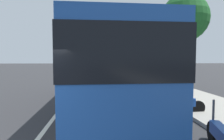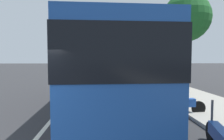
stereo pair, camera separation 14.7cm
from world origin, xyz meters
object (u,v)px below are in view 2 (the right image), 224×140
at_px(motorcycle_by_tree, 181,105).
at_px(motorcycle_nearest_curb, 152,94).
at_px(car_far_distant, 80,67).
at_px(car_behind_bus, 102,71).
at_px(roadside_tree_mid_block, 186,18).
at_px(car_side_street, 101,65).
at_px(car_oncoming, 103,67).
at_px(utility_pole, 150,48).
at_px(motorcycle_angled, 221,140).
at_px(coach_bus, 106,68).

xyz_separation_m(motorcycle_by_tree, motorcycle_nearest_curb, (2.41, 0.51, -0.00)).
height_order(car_far_distant, car_behind_bus, car_behind_bus).
xyz_separation_m(car_behind_bus, roadside_tree_mid_block, (-12.05, -5.82, 4.46)).
bearing_deg(car_far_distant, motorcycle_nearest_curb, 11.44).
bearing_deg(motorcycle_by_tree, car_side_street, -90.27).
distance_m(motorcycle_nearest_curb, car_oncoming, 29.64).
bearing_deg(utility_pole, motorcycle_nearest_curb, 165.89).
bearing_deg(utility_pole, car_far_distant, 25.99).
height_order(car_behind_bus, car_oncoming, car_oncoming).
bearing_deg(utility_pole, car_behind_bus, 46.95).
bearing_deg(motorcycle_nearest_curb, car_behind_bus, -10.18).
xyz_separation_m(motorcycle_angled, car_far_distant, (35.86, 7.27, 0.27)).
height_order(motorcycle_by_tree, car_side_street, car_side_street).
xyz_separation_m(coach_bus, car_behind_bus, (15.62, 0.13, -1.19)).
height_order(car_far_distant, roadside_tree_mid_block, roadside_tree_mid_block).
bearing_deg(motorcycle_by_tree, motorcycle_angled, 77.33).
xyz_separation_m(car_far_distant, car_side_street, (13.92, -4.45, -0.01)).
distance_m(car_oncoming, utility_pole, 20.20).
distance_m(car_far_distant, car_oncoming, 5.02).
height_order(coach_bus, motorcycle_nearest_curb, coach_bus).
distance_m(car_far_distant, car_side_street, 14.61).
relative_size(motorcycle_angled, utility_pole, 0.32).
bearing_deg(utility_pole, car_side_street, 8.92).
xyz_separation_m(car_oncoming, roadside_tree_mid_block, (-26.59, -5.42, 4.47)).
bearing_deg(roadside_tree_mid_block, car_behind_bus, 25.80).
xyz_separation_m(car_side_street, roadside_tree_mid_block, (-41.16, -5.94, 4.49)).
relative_size(motorcycle_angled, car_far_distant, 0.49).
relative_size(coach_bus, car_oncoming, 2.79).
relative_size(motorcycle_by_tree, car_far_distant, 0.47).
distance_m(coach_bus, motorcycle_nearest_curb, 3.00).
distance_m(motorcycle_angled, motorcycle_nearest_curb, 5.65).
bearing_deg(motorcycle_angled, coach_bus, 43.02).
bearing_deg(car_behind_bus, motorcycle_by_tree, -173.30).
height_order(motorcycle_by_tree, car_behind_bus, car_behind_bus).
relative_size(car_behind_bus, utility_pole, 0.59).
distance_m(motorcycle_nearest_curb, utility_pole, 10.90).
height_order(motorcycle_by_tree, utility_pole, utility_pole).
height_order(motorcycle_angled, car_behind_bus, car_behind_bus).
distance_m(motorcycle_nearest_curb, car_side_street, 44.21).
bearing_deg(roadside_tree_mid_block, coach_bus, 122.07).
relative_size(motorcycle_by_tree, utility_pole, 0.30).
bearing_deg(motorcycle_angled, motorcycle_by_tree, 7.64).
relative_size(car_side_street, utility_pole, 0.56).
xyz_separation_m(motorcycle_angled, roadside_tree_mid_block, (8.61, -3.12, 4.75)).
bearing_deg(motorcycle_angled, car_behind_bus, 23.45).
distance_m(coach_bus, motorcycle_angled, 5.86).
bearing_deg(motorcycle_angled, motorcycle_nearest_curb, 16.32).
distance_m(coach_bus, car_side_street, 44.75).
relative_size(motorcycle_angled, car_behind_bus, 0.53).
bearing_deg(car_behind_bus, coach_bus, 176.83).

